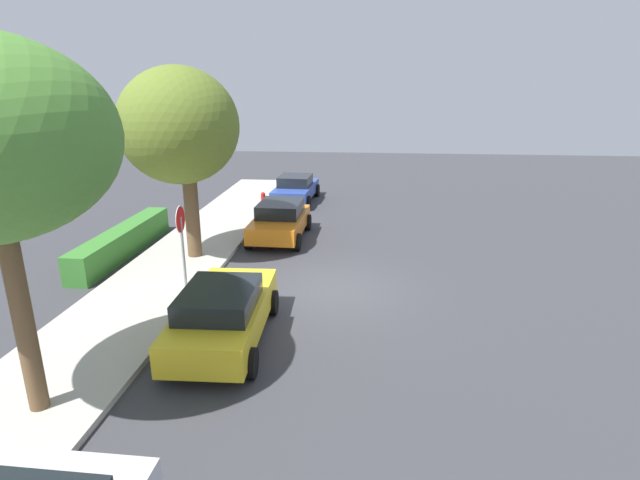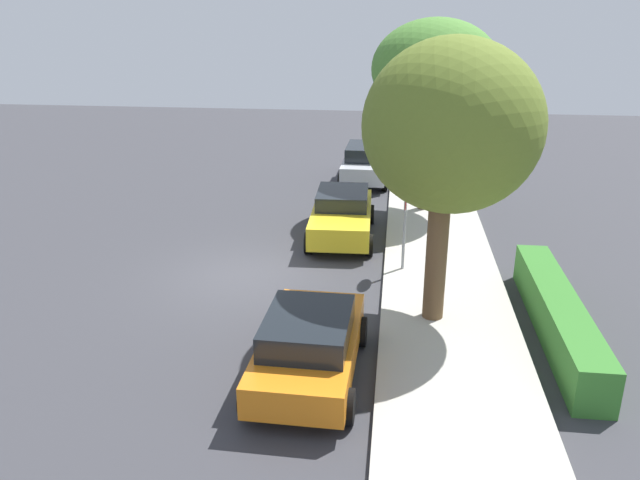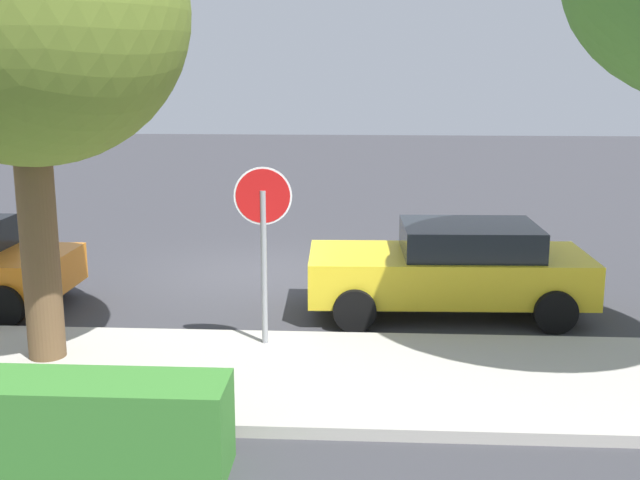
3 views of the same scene
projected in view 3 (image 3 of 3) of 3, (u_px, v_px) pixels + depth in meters
name	position (u px, v px, depth m)	size (l,w,h in m)	color
ground_plane	(257.00, 273.00, 15.13)	(60.00, 60.00, 0.00)	#38383D
sidewalk_curb	(200.00, 375.00, 9.99)	(32.00, 3.08, 0.14)	#B2ADA3
stop_sign	(263.00, 227.00, 10.61)	(0.77, 0.08, 2.55)	gray
parked_car_yellow	(452.00, 268.00, 12.53)	(4.37, 2.12, 1.44)	yellow
street_tree_mid_block	(29.00, 14.00, 9.37)	(3.76, 3.76, 6.29)	brown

